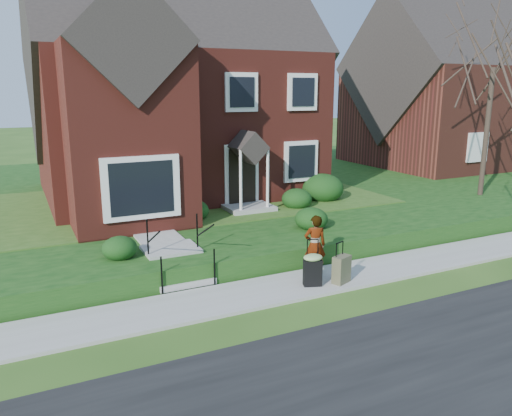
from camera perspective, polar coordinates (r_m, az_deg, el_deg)
ground at (r=12.39m, az=4.83°, el=-8.93°), size 120.00×120.00×0.00m
street at (r=8.97m, az=22.35°, el=-19.31°), size 60.00×6.00×0.01m
sidewalk at (r=12.38m, az=4.83°, el=-8.75°), size 60.00×1.60×0.08m
terrace at (r=23.39m, az=-0.34°, el=2.59°), size 44.00×20.00×0.60m
walkway at (r=15.74m, az=-12.49°, el=-1.89°), size 1.20×6.00×0.06m
main_house at (r=20.26m, az=-9.88°, el=14.83°), size 10.40×10.20×9.40m
neighbour_house at (r=30.24m, az=21.16°, el=13.60°), size 9.40×8.00×9.20m
front_steps at (r=12.87m, az=-9.10°, el=-5.93°), size 1.40×2.02×1.50m
foundation_shrubs at (r=16.80m, az=-0.46°, el=0.89°), size 9.85×4.67×1.11m
woman at (r=12.75m, az=6.75°, el=-4.22°), size 0.65×0.52×1.56m
suitcase_black at (r=12.12m, az=6.50°, el=-6.81°), size 0.58×0.53×1.15m
suitcase_olive at (r=12.43m, az=9.75°, el=-6.91°), size 0.54×0.42×1.02m
tree_gap at (r=21.46m, az=25.63°, el=15.51°), size 5.36×5.36×7.65m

